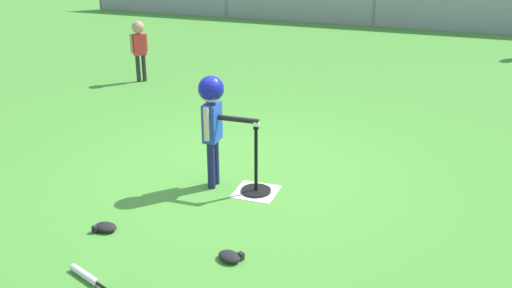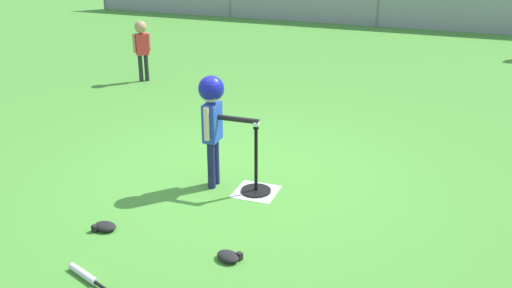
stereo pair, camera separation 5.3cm
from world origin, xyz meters
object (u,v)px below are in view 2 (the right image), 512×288
(glove_near_bats, at_px, (105,226))
(fielder_near_right, at_px, (142,43))
(batter_child, at_px, (212,109))
(batting_tee, at_px, (256,182))
(glove_by_plate, at_px, (229,256))
(baseball_on_tee, at_px, (256,124))
(spare_bat_silver, at_px, (88,277))

(glove_near_bats, bearing_deg, fielder_near_right, 115.67)
(batter_child, bearing_deg, glove_near_bats, -115.94)
(batting_tee, relative_size, glove_by_plate, 2.77)
(glove_near_bats, bearing_deg, glove_by_plate, -3.40)
(baseball_on_tee, height_order, glove_near_bats, baseball_on_tee)
(fielder_near_right, xyz_separation_m, spare_bat_silver, (2.54, -5.34, -0.64))
(fielder_near_right, distance_m, spare_bat_silver, 5.95)
(spare_bat_silver, height_order, glove_near_bats, glove_near_bats)
(spare_bat_silver, distance_m, glove_near_bats, 0.81)
(batter_child, distance_m, glove_by_plate, 1.69)
(fielder_near_right, relative_size, glove_near_bats, 4.50)
(batter_child, relative_size, fielder_near_right, 1.18)
(batting_tee, distance_m, baseball_on_tee, 0.65)
(baseball_on_tee, relative_size, batter_child, 0.06)
(batter_child, bearing_deg, batting_tee, 0.72)
(batting_tee, xyz_separation_m, glove_by_plate, (0.22, -1.30, -0.09))
(fielder_near_right, xyz_separation_m, glove_near_bats, (2.21, -4.60, -0.64))
(glove_by_plate, height_order, glove_near_bats, same)
(batting_tee, distance_m, fielder_near_right, 4.74)
(glove_near_bats, bearing_deg, batting_tee, 48.85)
(glove_by_plate, bearing_deg, batter_child, 118.26)
(baseball_on_tee, distance_m, spare_bat_silver, 2.23)
(baseball_on_tee, bearing_deg, batter_child, -179.28)
(spare_bat_silver, xyz_separation_m, glove_near_bats, (-0.33, 0.74, 0.01))
(batter_child, xyz_separation_m, glove_by_plate, (0.70, -1.29, -0.84))
(batting_tee, distance_m, glove_by_plate, 1.32)
(baseball_on_tee, relative_size, glove_near_bats, 0.32)
(batting_tee, xyz_separation_m, spare_bat_silver, (-0.74, -1.97, -0.09))
(spare_bat_silver, xyz_separation_m, glove_by_plate, (0.96, 0.66, 0.01))
(baseball_on_tee, distance_m, fielder_near_right, 4.71)
(fielder_near_right, bearing_deg, spare_bat_silver, -64.56)
(baseball_on_tee, height_order, fielder_near_right, fielder_near_right)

